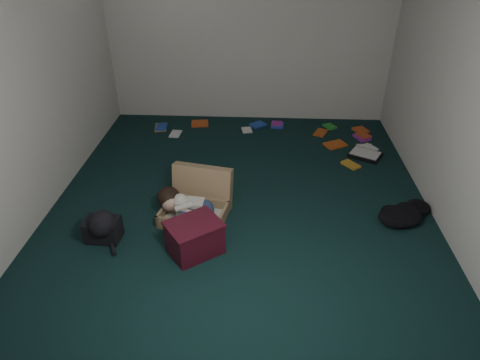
{
  "coord_description": "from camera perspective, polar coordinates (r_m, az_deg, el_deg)",
  "views": [
    {
      "loc": [
        0.2,
        -3.84,
        2.65
      ],
      "look_at": [
        0.0,
        -0.15,
        0.35
      ],
      "focal_mm": 32.0,
      "sensor_mm": 36.0,
      "label": 1
    }
  ],
  "objects": [
    {
      "name": "backpack",
      "position": [
        4.27,
        -17.84,
        -6.19
      ],
      "size": [
        0.42,
        0.34,
        0.24
      ],
      "primitive_type": null,
      "rotation": [
        0.0,
        0.0,
        -0.05
      ],
      "color": "black",
      "rests_on": "floor"
    },
    {
      "name": "maroon_bin",
      "position": [
        3.92,
        -6.07,
        -7.63
      ],
      "size": [
        0.59,
        0.57,
        0.32
      ],
      "rotation": [
        0.0,
        0.0,
        0.63
      ],
      "color": "#460E1C",
      "rests_on": "floor"
    },
    {
      "name": "wall_back",
      "position": [
        6.24,
        1.24,
        19.39
      ],
      "size": [
        4.5,
        0.0,
        4.5
      ],
      "primitive_type": "plane",
      "rotation": [
        1.57,
        0.0,
        0.0
      ],
      "color": "silver",
      "rests_on": "ground"
    },
    {
      "name": "clothing_pile",
      "position": [
        4.68,
        21.25,
        -3.88
      ],
      "size": [
        0.52,
        0.43,
        0.16
      ],
      "primitive_type": null,
      "rotation": [
        0.0,
        0.0,
        -0.07
      ],
      "color": "black",
      "rests_on": "floor"
    },
    {
      "name": "wall_right",
      "position": [
        4.45,
        27.29,
        10.75
      ],
      "size": [
        0.0,
        4.5,
        4.5
      ],
      "primitive_type": "plane",
      "rotation": [
        1.57,
        0.0,
        -1.57
      ],
      "color": "silver",
      "rests_on": "ground"
    },
    {
      "name": "suitcase",
      "position": [
        4.41,
        -5.7,
        -2.97
      ],
      "size": [
        0.75,
        0.73,
        0.47
      ],
      "rotation": [
        0.0,
        0.0,
        -0.21
      ],
      "color": "#A08058",
      "rests_on": "floor"
    },
    {
      "name": "book_scatter",
      "position": [
        6.11,
        6.16,
        6.1
      ],
      "size": [
        3.14,
        1.39,
        0.02
      ],
      "color": "orange",
      "rests_on": "floor"
    },
    {
      "name": "wall_left",
      "position": [
        4.62,
        -26.07,
        11.75
      ],
      "size": [
        0.0,
        4.5,
        4.5
      ],
      "primitive_type": "plane",
      "rotation": [
        1.57,
        0.0,
        1.57
      ],
      "color": "silver",
      "rests_on": "ground"
    },
    {
      "name": "person",
      "position": [
        4.28,
        -6.99,
        -3.6
      ],
      "size": [
        0.66,
        0.43,
        0.29
      ],
      "rotation": [
        0.0,
        0.0,
        -0.21
      ],
      "color": "beige",
      "rests_on": "suitcase"
    },
    {
      "name": "paper_tray",
      "position": [
        5.73,
        16.34,
        3.27
      ],
      "size": [
        0.47,
        0.44,
        0.05
      ],
      "rotation": [
        0.0,
        0.0,
        -0.51
      ],
      "color": "black",
      "rests_on": "floor"
    },
    {
      "name": "wall_front",
      "position": [
        2.09,
        -3.08,
        -8.22
      ],
      "size": [
        4.5,
        0.0,
        4.5
      ],
      "primitive_type": "plane",
      "rotation": [
        -1.57,
        0.0,
        0.0
      ],
      "color": "silver",
      "rests_on": "ground"
    },
    {
      "name": "floor",
      "position": [
        4.67,
        0.1,
        -2.68
      ],
      "size": [
        4.5,
        4.5,
        0.0
      ],
      "primitive_type": "plane",
      "color": "black",
      "rests_on": "ground"
    }
  ]
}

